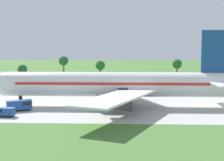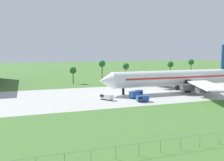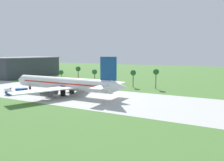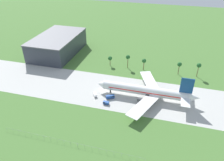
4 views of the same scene
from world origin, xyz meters
name	(u,v)px [view 1 (image 1 of 4)]	position (x,y,z in m)	size (l,w,h in m)	color
jet_airliner	(119,85)	(33.01, -1.53, 5.75)	(70.84, 60.75, 19.81)	white
fuel_truck	(20,105)	(9.08, -8.92, 1.41)	(6.14, 4.54, 2.63)	black
catering_van	(5,112)	(7.91, -16.00, 1.13)	(4.07, 2.31, 2.07)	black
palm_tree_row	(116,65)	(30.87, 39.17, 8.74)	(77.24, 3.60, 12.05)	brown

